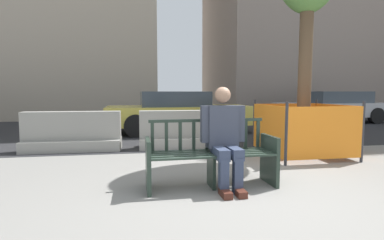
% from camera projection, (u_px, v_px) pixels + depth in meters
% --- Properties ---
extents(ground_plane, '(200.00, 200.00, 0.00)m').
position_uv_depth(ground_plane, '(246.00, 193.00, 3.69)').
color(ground_plane, gray).
extents(street_asphalt, '(120.00, 12.00, 0.01)m').
position_uv_depth(street_asphalt, '(173.00, 123.00, 12.23)').
color(street_asphalt, '#28282B').
rests_on(street_asphalt, ground).
extents(street_bench, '(1.70, 0.57, 0.88)m').
position_uv_depth(street_bench, '(211.00, 157.00, 3.94)').
color(street_bench, '#28382D').
rests_on(street_bench, ground).
extents(seated_person, '(0.58, 0.73, 1.31)m').
position_uv_depth(seated_person, '(224.00, 135.00, 3.89)').
color(seated_person, '#383D4C').
rests_on(seated_person, ground).
extents(jersey_barrier_centre, '(2.02, 0.74, 0.84)m').
position_uv_depth(jersey_barrier_centre, '(185.00, 132.00, 6.75)').
color(jersey_barrier_centre, gray).
rests_on(jersey_barrier_centre, ground).
extents(jersey_barrier_left, '(2.01, 0.70, 0.84)m').
position_uv_depth(jersey_barrier_left, '(73.00, 135.00, 6.39)').
color(jersey_barrier_left, gray).
rests_on(jersey_barrier_left, ground).
extents(construction_fence, '(1.50, 1.50, 1.09)m').
position_uv_depth(construction_fence, '(303.00, 128.00, 5.88)').
color(construction_fence, '#2D2D33').
rests_on(construction_fence, ground).
extents(car_taxi_near, '(4.52, 2.07, 1.27)m').
position_uv_depth(car_taxi_near, '(179.00, 112.00, 9.36)').
color(car_taxi_near, '#DBC64C').
rests_on(car_taxi_near, ground).
extents(car_sedan_mid, '(4.56, 2.12, 1.28)m').
position_uv_depth(car_sedan_mid, '(332.00, 107.00, 12.41)').
color(car_sedan_mid, '#B7B7BC').
rests_on(car_sedan_mid, ground).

